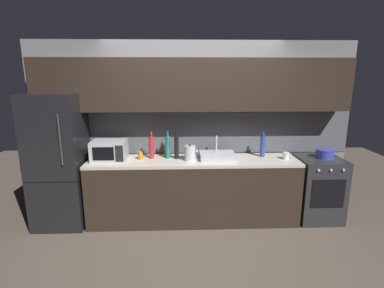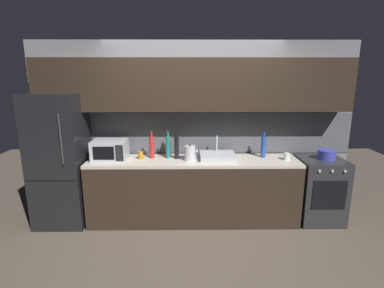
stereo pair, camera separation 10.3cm
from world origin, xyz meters
name	(u,v)px [view 2 (the right image)]	position (x,y,z in m)	size (l,w,h in m)	color
ground_plane	(195,257)	(0.00, 0.00, 0.00)	(10.00, 10.00, 0.00)	#4C4238
back_wall	(193,110)	(0.00, 1.20, 1.55)	(4.62, 0.44, 2.50)	slate
counter_run	(193,190)	(0.00, 0.90, 0.45)	(2.88, 0.60, 0.90)	black
refrigerator	(60,160)	(-1.82, 0.90, 0.90)	(0.68, 0.69, 1.80)	black
oven_range	(319,190)	(1.78, 0.90, 0.45)	(0.60, 0.62, 0.90)	#232326
microwave	(110,150)	(-1.14, 0.92, 1.04)	(0.46, 0.35, 0.27)	#A8AAAF
sink_basin	(217,156)	(0.33, 0.93, 0.94)	(0.48, 0.38, 0.30)	#ADAFB5
kettle	(190,153)	(-0.05, 0.86, 1.00)	(0.19, 0.15, 0.23)	#B7BABF
wine_bottle_teal	(168,147)	(-0.35, 0.98, 1.06)	(0.06, 0.06, 0.38)	#19666B
wine_bottle_red	(152,147)	(-0.58, 0.99, 1.06)	(0.07, 0.07, 0.37)	#A82323
wine_bottle_dark	(177,147)	(-0.23, 0.96, 1.06)	(0.06, 0.06, 0.37)	black
wine_bottle_blue	(263,147)	(0.98, 1.01, 1.05)	(0.07, 0.07, 0.36)	#234299
wine_bottle_yellow	(168,147)	(-0.36, 1.11, 1.03)	(0.08, 0.08, 0.31)	gold
mug_amber	(141,155)	(-0.73, 0.93, 0.95)	(0.07, 0.07, 0.11)	#B27019
mug_clear	(287,157)	(1.27, 0.87, 0.95)	(0.08, 0.08, 0.09)	silver
cooking_pot	(327,155)	(1.83, 0.90, 0.96)	(0.24, 0.24, 0.13)	#333899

